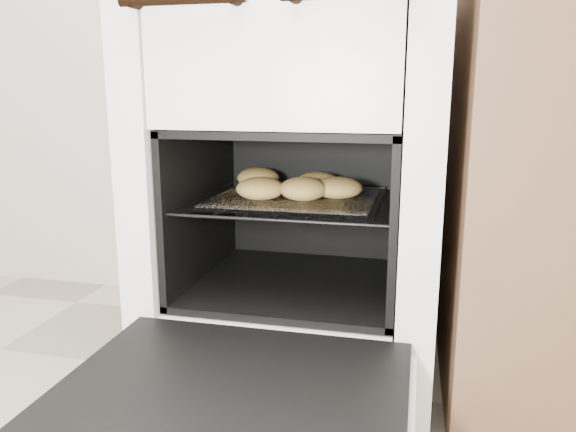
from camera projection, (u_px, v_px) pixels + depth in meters
The scene contains 5 objects.
stove at pixel (303, 181), 1.31m from camera, with size 0.62×0.69×0.95m.
oven_door at pixel (234, 395), 0.88m from camera, with size 0.55×0.43×0.04m.
oven_rack at pixel (296, 200), 1.26m from camera, with size 0.45×0.43×0.01m.
foil_sheet at pixel (294, 199), 1.23m from camera, with size 0.35×0.31×0.01m, color white.
baked_rolls at pixel (300, 185), 1.25m from camera, with size 0.35×0.29×0.05m.
Camera 1 is at (0.39, -0.11, 0.67)m, focal length 35.00 mm.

